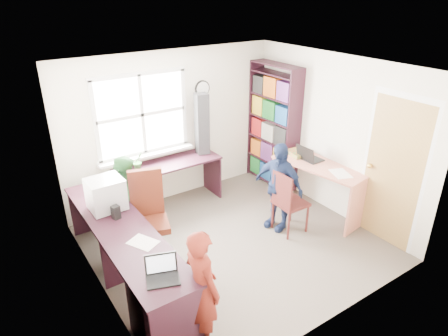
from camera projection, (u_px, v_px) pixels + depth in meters
name	position (u px, v px, depth m)	size (l,w,h in m)	color
room	(231.00, 160.00, 5.09)	(3.64, 3.44, 2.44)	#4A413A
l_desk	(154.00, 260.00, 4.46)	(2.38, 2.95, 0.75)	black
right_desk	(320.00, 177.00, 6.05)	(0.86, 1.50, 0.82)	#DF876F
bookshelf	(273.00, 129.00, 6.84)	(0.30, 1.02, 2.10)	black
swivel_chair	(150.00, 220.00, 5.13)	(0.67, 0.67, 1.16)	black
wooden_chair	(287.00, 200.00, 5.58)	(0.42, 0.42, 0.94)	#491A18
crt_monitor	(106.00, 194.00, 4.82)	(0.42, 0.38, 0.40)	silver
laptop_left	(162.00, 273.00, 3.75)	(0.38, 0.34, 0.21)	black
laptop_right	(308.00, 157.00, 6.06)	(0.30, 0.36, 0.24)	black
speaker_a	(116.00, 212.00, 4.67)	(0.10, 0.10, 0.17)	black
speaker_b	(103.00, 195.00, 5.06)	(0.09, 0.09, 0.17)	black
cd_tower	(202.00, 124.00, 6.31)	(0.22, 0.20, 0.99)	black
game_box	(299.00, 153.00, 6.26)	(0.35, 0.35, 0.06)	red
paper_a	(143.00, 242.00, 4.27)	(0.33, 0.37, 0.00)	white
paper_b	(340.00, 174.00, 5.65)	(0.33, 0.39, 0.00)	white
potted_plant	(138.00, 161.00, 5.86)	(0.16, 0.13, 0.28)	#306F2C
person_red	(202.00, 288.00, 3.79)	(0.47, 0.31, 1.28)	maroon
person_green	(129.00, 199.00, 5.37)	(0.61, 0.48, 1.26)	#28662E
person_navy	(278.00, 186.00, 5.64)	(0.77, 0.32, 1.32)	#152143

